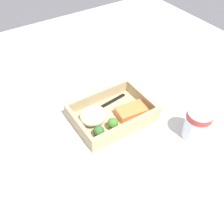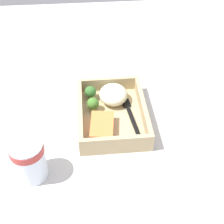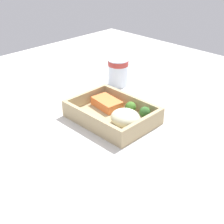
{
  "view_description": "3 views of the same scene",
  "coord_description": "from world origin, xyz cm",
  "views": [
    {
      "loc": [
        33.26,
        51.18,
        62.2
      ],
      "look_at": [
        0.0,
        0.0,
        2.7
      ],
      "focal_mm": 42.0,
      "sensor_mm": 36.0,
      "label": 1
    },
    {
      "loc": [
        -63.13,
        5.93,
        60.41
      ],
      "look_at": [
        0.0,
        0.0,
        2.7
      ],
      "focal_mm": 50.0,
      "sensor_mm": 36.0,
      "label": 2
    },
    {
      "loc": [
        58.53,
        -58.85,
        48.64
      ],
      "look_at": [
        0.0,
        0.0,
        2.7
      ],
      "focal_mm": 50.0,
      "sensor_mm": 36.0,
      "label": 3
    }
  ],
  "objects": [
    {
      "name": "tray_rim",
      "position": [
        0.0,
        0.0,
        3.25
      ],
      "size": [
        25.44,
        18.48,
        4.1
      ],
      "color": "tan",
      "rests_on": "takeout_tray"
    },
    {
      "name": "ground_plane",
      "position": [
        0.0,
        0.0,
        -1.0
      ],
      "size": [
        160.0,
        160.0,
        2.0
      ],
      "primitive_type": "cube",
      "color": "beige"
    },
    {
      "name": "salmon_fillet",
      "position": [
        -5.45,
        3.13,
        2.58
      ],
      "size": [
        10.27,
        7.11,
        2.76
      ],
      "primitive_type": "cube",
      "rotation": [
        0.0,
        0.0,
        -0.13
      ],
      "color": "orange",
      "rests_on": "takeout_tray"
    },
    {
      "name": "takeout_tray",
      "position": [
        0.0,
        0.0,
        0.6
      ],
      "size": [
        25.44,
        18.48,
        1.2
      ],
      "primitive_type": "cube",
      "color": "tan",
      "rests_on": "ground_plane"
    },
    {
      "name": "broccoli_floret_1",
      "position": [
        3.0,
        5.08,
        3.53
      ],
      "size": [
        3.41,
        3.41,
        4.13
      ],
      "color": "#799854",
      "rests_on": "takeout_tray"
    },
    {
      "name": "mashed_potatoes",
      "position": [
        6.41,
        -0.98,
        3.63
      ],
      "size": [
        8.96,
        8.16,
        4.87
      ],
      "primitive_type": "ellipsoid",
      "color": "beige",
      "rests_on": "takeout_tray"
    },
    {
      "name": "paper_cup",
      "position": [
        -17.0,
        20.35,
        5.69
      ],
      "size": [
        7.66,
        7.66,
        10.18
      ],
      "color": "white",
      "rests_on": "ground_plane"
    },
    {
      "name": "receipt_slip",
      "position": [
        -12.66,
        -26.6,
        0.12
      ],
      "size": [
        15.17,
        17.86,
        0.24
      ],
      "primitive_type": "cube",
      "rotation": [
        0.0,
        0.0,
        0.43
      ],
      "color": "white",
      "rests_on": "ground_plane"
    },
    {
      "name": "fork",
      "position": [
        -0.25,
        -5.19,
        1.42
      ],
      "size": [
        15.88,
        3.57,
        0.44
      ],
      "color": "black",
      "rests_on": "takeout_tray"
    },
    {
      "name": "broccoli_floret_2",
      "position": [
        8.29,
        5.55,
        3.6
      ],
      "size": [
        3.38,
        3.38,
        4.2
      ],
      "color": "#88A25F",
      "rests_on": "takeout_tray"
    }
  ]
}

